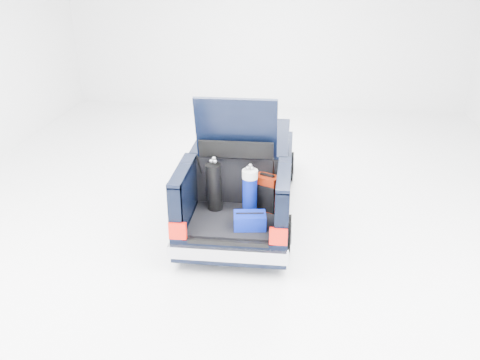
# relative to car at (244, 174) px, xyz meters

# --- Properties ---
(ground) EXTENTS (14.00, 14.00, 0.00)m
(ground) POSITION_rel_car_xyz_m (0.00, -0.11, -0.67)
(ground) COLOR white
(ground) RESTS_ON ground
(car) EXTENTS (1.87, 4.65, 2.47)m
(car) POSITION_rel_car_xyz_m (0.00, 0.00, 0.00)
(car) COLOR black
(car) RESTS_ON ground
(red_suitcase) EXTENTS (0.44, 0.39, 0.62)m
(red_suitcase) POSITION_rel_car_xyz_m (0.50, -1.19, 0.22)
(red_suitcase) COLOR #731603
(red_suitcase) RESTS_ON car
(black_golf_bag) EXTENTS (0.34, 0.37, 0.90)m
(black_golf_bag) POSITION_rel_car_xyz_m (-0.35, -1.29, 0.33)
(black_golf_bag) COLOR black
(black_golf_bag) RESTS_ON car
(blue_golf_bag) EXTENTS (0.33, 0.33, 0.84)m
(blue_golf_bag) POSITION_rel_car_xyz_m (0.24, -1.34, 0.31)
(blue_golf_bag) COLOR black
(blue_golf_bag) RESTS_ON car
(blue_duffel) EXTENTS (0.52, 0.38, 0.26)m
(blue_duffel) POSITION_rel_car_xyz_m (0.29, -1.83, 0.04)
(blue_duffel) COLOR navy
(blue_duffel) RESTS_ON car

